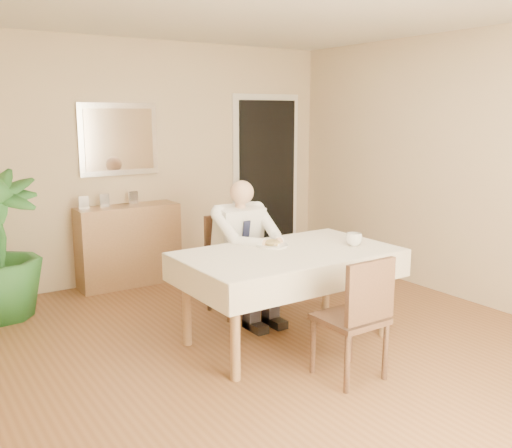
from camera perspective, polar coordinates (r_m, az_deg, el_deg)
room at (r=4.24m, az=2.61°, el=3.88°), size 5.00×5.02×2.60m
doorway at (r=7.16m, az=1.06°, el=4.44°), size 0.96×0.07×2.10m
mirror at (r=6.25m, az=-13.55°, el=8.23°), size 0.86×0.04×0.76m
dining_table at (r=4.55m, az=3.22°, el=-3.73°), size 1.72×1.03×0.75m
chair_far at (r=5.30m, az=-2.49°, el=-3.37°), size 0.43×0.43×0.90m
chair_near at (r=3.98m, az=10.16°, el=-8.71°), size 0.42×0.42×0.88m
seated_man at (r=5.02m, az=-0.82°, el=-2.03°), size 0.48×0.72×1.24m
plate at (r=4.67m, az=1.62°, el=-2.15°), size 0.26×0.26×0.02m
food at (r=4.67m, az=1.62°, el=-1.89°), size 0.14×0.14×0.06m
knife at (r=4.64m, az=2.45°, el=-2.03°), size 0.01×0.13×0.01m
fork at (r=4.60m, az=1.64°, el=-2.15°), size 0.01×0.13×0.01m
coffee_mug at (r=4.75m, az=9.76°, el=-1.52°), size 0.15×0.15×0.11m
sideboard at (r=6.26m, az=-12.62°, el=-2.09°), size 1.08×0.38×0.86m
photo_frame_left at (r=6.03m, az=-16.85°, el=2.03°), size 0.10×0.02×0.14m
photo_frame_center at (r=6.15m, az=-14.91°, el=2.31°), size 0.10×0.02×0.14m
photo_frame_right at (r=6.26m, az=-12.17°, el=2.59°), size 0.10×0.02×0.14m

